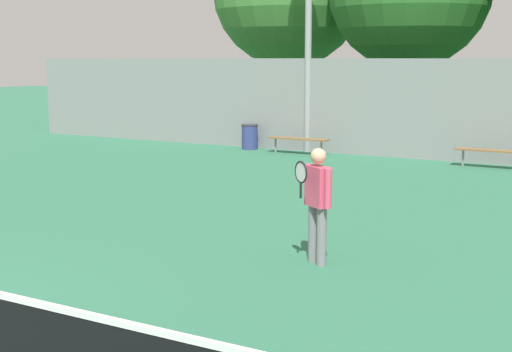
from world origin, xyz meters
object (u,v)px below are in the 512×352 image
(tennis_player, at_px, (317,198))
(trash_bin, at_px, (250,137))
(bench_courtside_near, at_px, (298,139))
(bench_courtside_far, at_px, (496,152))

(tennis_player, distance_m, trash_bin, 12.86)
(bench_courtside_near, bearing_deg, bench_courtside_far, -0.00)
(bench_courtside_near, relative_size, trash_bin, 2.42)
(tennis_player, distance_m, bench_courtside_near, 11.66)
(bench_courtside_near, relative_size, bench_courtside_far, 0.90)
(trash_bin, bearing_deg, tennis_player, -55.76)
(bench_courtside_far, xyz_separation_m, trash_bin, (-7.66, 0.29, -0.05))
(bench_courtside_far, bearing_deg, tennis_player, -92.37)
(tennis_player, relative_size, trash_bin, 2.07)
(tennis_player, bearing_deg, bench_courtside_far, 120.86)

